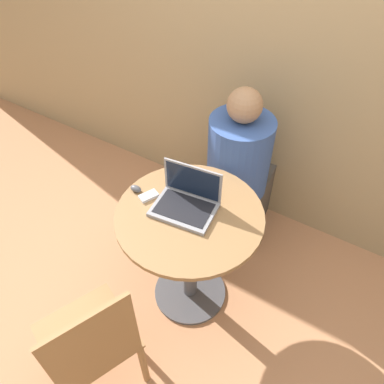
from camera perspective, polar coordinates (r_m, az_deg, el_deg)
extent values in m
plane|color=tan|center=(2.48, -0.29, -14.98)|extent=(12.00, 12.00, 0.00)
cube|color=tan|center=(2.28, 13.37, 22.04)|extent=(7.00, 0.05, 2.60)
cylinder|color=#4C4C51|center=(2.47, -0.29, -14.87)|extent=(0.45, 0.45, 0.02)
cylinder|color=#4C4C51|center=(2.16, -0.33, -9.99)|extent=(0.09, 0.09, 0.71)
cylinder|color=olive|center=(1.88, -0.38, -3.54)|extent=(0.75, 0.75, 0.02)
cube|color=gray|center=(1.87, -1.28, -2.75)|extent=(0.33, 0.26, 0.02)
cube|color=black|center=(1.86, -1.29, -2.51)|extent=(0.29, 0.21, 0.00)
cube|color=gray|center=(1.87, 0.11, 1.72)|extent=(0.31, 0.05, 0.19)
cube|color=#141E33|center=(1.86, 0.04, 1.60)|extent=(0.28, 0.04, 0.17)
cube|color=silver|center=(1.96, -6.63, -0.60)|extent=(0.09, 0.11, 0.02)
ellipsoid|color=#4C4C51|center=(1.99, -8.55, 0.50)|extent=(0.06, 0.04, 0.03)
cylinder|color=#9E7042|center=(2.23, -12.23, -17.12)|extent=(0.04, 0.04, 0.42)
cylinder|color=#9E7042|center=(2.22, -20.99, -21.16)|extent=(0.04, 0.04, 0.42)
cylinder|color=#9E7042|center=(2.08, -7.42, -24.47)|extent=(0.04, 0.04, 0.42)
cube|color=#9E7042|center=(1.94, -15.73, -20.38)|extent=(0.52, 0.52, 0.02)
cube|color=#9E7042|center=(1.64, -14.58, -21.95)|extent=(0.16, 0.35, 0.47)
cube|color=#4C4742|center=(2.72, 7.31, -0.67)|extent=(0.42, 0.57, 0.44)
cylinder|color=#38569E|center=(2.30, 7.17, 5.48)|extent=(0.39, 0.39, 0.50)
sphere|color=#A87A56|center=(2.10, 8.04, 12.95)|extent=(0.20, 0.20, 0.20)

